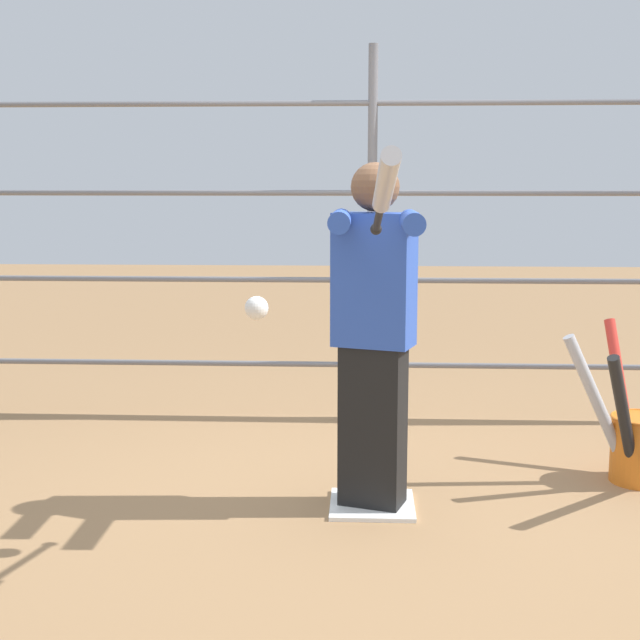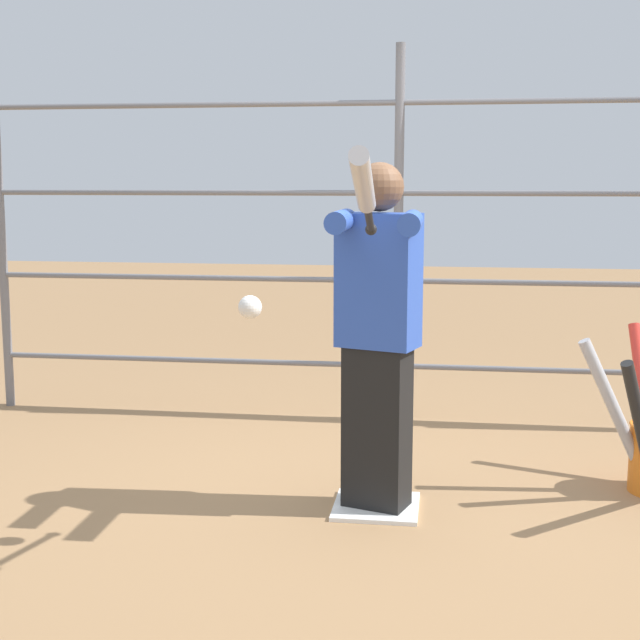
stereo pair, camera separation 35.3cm
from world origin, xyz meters
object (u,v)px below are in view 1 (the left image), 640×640
batter (374,326)px  bat_bucket (638,439)px  baseball_bat_swinging (384,189)px  softball_in_flight (257,308)px

batter → bat_bucket: (-1.36, -0.42, -0.65)m
baseball_bat_swinging → softball_in_flight: size_ratio=9.36×
batter → softball_in_flight: batter is taller
baseball_bat_swinging → softball_in_flight: 0.80m
batter → baseball_bat_swinging: baseball_bat_swinging is taller
baseball_bat_swinging → bat_bucket: 2.30m
baseball_bat_swinging → softball_in_flight: baseball_bat_swinging is taller
softball_in_flight → bat_bucket: size_ratio=0.09×
softball_in_flight → batter: bearing=-131.8°
softball_in_flight → bat_bucket: 2.22m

